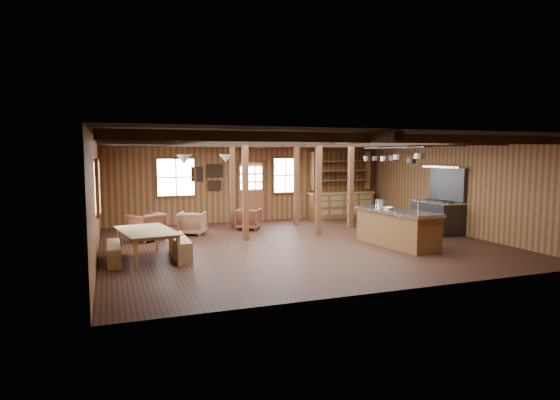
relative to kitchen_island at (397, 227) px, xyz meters
name	(u,v)px	position (x,y,z in m)	size (l,w,h in m)	color
room	(300,191)	(-2.27, 1.09, 0.92)	(10.04, 9.04, 2.84)	black
ceiling_joists	(298,142)	(-2.27, 1.27, 2.20)	(9.80, 8.82, 0.18)	black
timber_posts	(290,186)	(-1.75, 3.17, 0.92)	(3.95, 2.35, 2.80)	#4A2A15
back_door	(251,196)	(-2.27, 5.54, 0.40)	(1.02, 0.08, 2.15)	brown
window_back_left	(176,177)	(-4.87, 5.55, 1.12)	(1.32, 0.06, 1.32)	white
window_back_right	(286,175)	(-0.97, 5.55, 1.12)	(1.02, 0.06, 1.32)	white
window_left	(97,187)	(-7.23, 1.59, 1.12)	(0.14, 1.24, 1.32)	white
notice_boards	(209,176)	(-3.77, 5.54, 1.16)	(1.08, 0.03, 0.90)	silver
back_counter	(341,202)	(1.13, 5.29, 0.12)	(2.55, 0.60, 2.45)	brown
pendant_lamps	(207,159)	(-4.52, 2.09, 1.77)	(1.86, 2.36, 0.66)	#29292B
pot_rack	(393,157)	(0.72, 1.32, 1.80)	(0.43, 3.00, 0.45)	#29292B
kitchen_island	(397,227)	(0.00, 0.00, 0.00)	(1.13, 2.58, 1.20)	brown
step_stool	(382,232)	(0.22, 1.05, -0.30)	(0.40, 0.28, 0.35)	olive
commercial_range	(439,211)	(2.38, 1.30, 0.17)	(0.84, 1.63, 2.01)	#29292B
dining_table	(149,245)	(-6.17, 0.56, -0.14)	(1.94, 1.08, 0.68)	olive
bench_wall	(114,253)	(-6.92, 0.56, -0.27)	(0.28, 1.49, 0.41)	olive
bench_aisle	(180,247)	(-5.48, 0.56, -0.24)	(0.32, 1.71, 0.47)	olive
armchair_a	(146,227)	(-6.04, 3.01, -0.10)	(0.82, 0.84, 0.76)	brown
armchair_b	(249,219)	(-2.87, 3.85, -0.15)	(0.71, 0.73, 0.66)	#5A2B1B
armchair_c	(192,223)	(-4.70, 3.50, -0.14)	(0.73, 0.75, 0.68)	brown
counter_pot	(381,202)	(0.11, 0.95, 0.56)	(0.31, 0.31, 0.19)	silver
bowl	(388,208)	(-0.16, 0.18, 0.49)	(0.25, 0.25, 0.06)	silver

